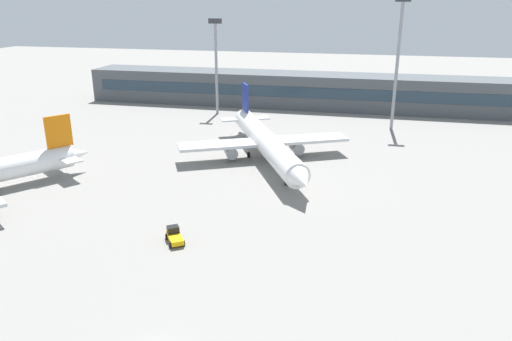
{
  "coord_description": "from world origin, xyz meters",
  "views": [
    {
      "loc": [
        15.35,
        -29.68,
        28.29
      ],
      "look_at": [
        -0.72,
        40.0,
        3.0
      ],
      "focal_mm": 34.34,
      "sensor_mm": 36.0,
      "label": 1
    }
  ],
  "objects": [
    {
      "name": "terminal_building",
      "position": [
        0.0,
        102.81,
        4.5
      ],
      "size": [
        123.95,
        12.13,
        9.0
      ],
      "color": "#4C5156",
      "rests_on": "ground_plane"
    },
    {
      "name": "airplane_mid",
      "position": [
        -2.1,
        54.18,
        3.43
      ],
      "size": [
        30.54,
        42.22,
        11.27
      ],
      "color": "white",
      "rests_on": "ground_plane"
    },
    {
      "name": "floodlight_tower_west",
      "position": [
        21.05,
        82.75,
        16.42
      ],
      "size": [
        3.2,
        0.8,
        28.7
      ],
      "color": "gray",
      "rests_on": "ground_plane"
    },
    {
      "name": "ground_plane",
      "position": [
        0.0,
        40.0,
        0.0
      ],
      "size": [
        400.0,
        400.0,
        0.0
      ],
      "primitive_type": "plane",
      "color": "gray"
    },
    {
      "name": "baggage_tug_yellow",
      "position": [
        -6.49,
        20.5,
        0.8
      ],
      "size": [
        3.26,
        3.82,
        1.75
      ],
      "color": "#F2B20C",
      "rests_on": "ground_plane"
    },
    {
      "name": "floodlight_tower_east",
      "position": [
        -22.24,
        89.03,
        13.77
      ],
      "size": [
        3.2,
        0.8,
        23.57
      ],
      "color": "gray",
      "rests_on": "ground_plane"
    }
  ]
}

